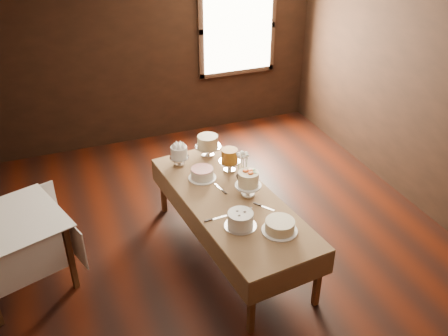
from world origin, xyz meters
The scene contains 19 objects.
floor centered at (0.00, 0.00, 0.00)m, with size 5.00×6.00×0.01m, color black.
wall_back centered at (0.00, 3.00, 1.40)m, with size 5.00×0.02×2.80m, color black.
wall_right centered at (2.50, 0.00, 1.40)m, with size 0.02×6.00×2.80m, color black.
window centered at (1.30, 2.94, 1.60)m, with size 1.10×0.05×1.30m, color #FFEABF.
display_table centered at (-0.01, -0.03, 0.66)m, with size 1.14×2.38×0.71m.
side_table centered at (-2.15, 0.28, 0.70)m, with size 1.19×1.19×0.79m.
cake_meringue centered at (-0.30, 0.84, 0.82)m, with size 0.25×0.25×0.24m.
cake_speckled centered at (0.07, 0.91, 0.83)m, with size 0.31×0.31×0.27m.
cake_lattice centered at (-0.16, 0.45, 0.76)m, with size 0.32×0.32×0.12m.
cake_caramel centered at (0.18, 0.50, 0.83)m, with size 0.25×0.25×0.28m.
cake_flowers centered at (0.18, -0.02, 0.83)m, with size 0.30×0.30×0.28m.
cake_swirl centered at (-0.10, -0.50, 0.78)m, with size 0.31×0.31×0.16m.
cake_cream centered at (0.21, -0.70, 0.77)m, with size 0.37×0.37×0.12m.
cake_server_a centered at (0.07, -0.30, 0.71)m, with size 0.24×0.03×0.01m, color silver.
cake_server_b centered at (0.27, -0.33, 0.71)m, with size 0.24×0.03×0.01m, color silver.
cake_server_c centered at (-0.06, 0.22, 0.71)m, with size 0.24×0.03×0.01m, color silver.
cake_server_e centered at (-0.24, -0.29, 0.71)m, with size 0.24×0.03×0.01m, color silver.
flower_vase centered at (0.24, 0.26, 0.78)m, with size 0.13×0.13×0.14m, color #2D2823.
flower_bouquet centered at (0.24, 0.26, 0.97)m, with size 0.14×0.14×0.20m, color white, non-canonical shape.
Camera 1 is at (-1.61, -3.91, 3.60)m, focal length 39.28 mm.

